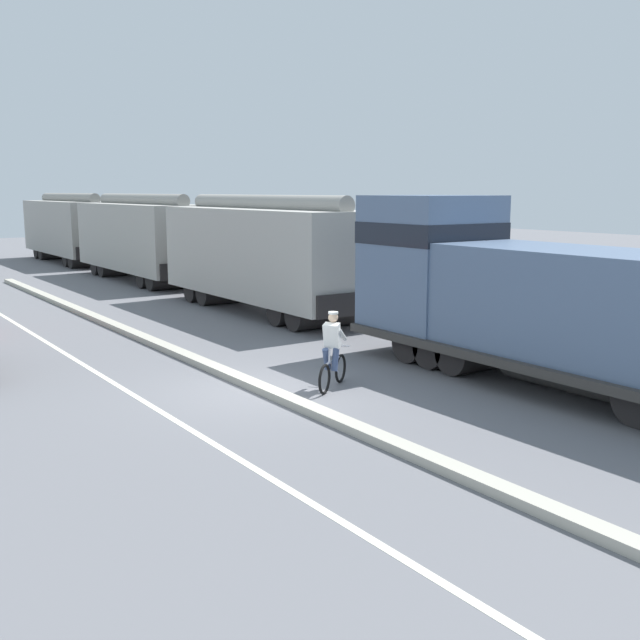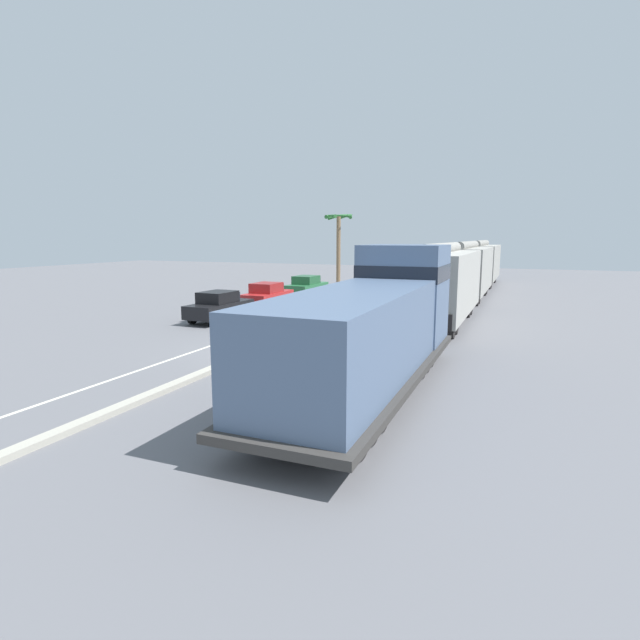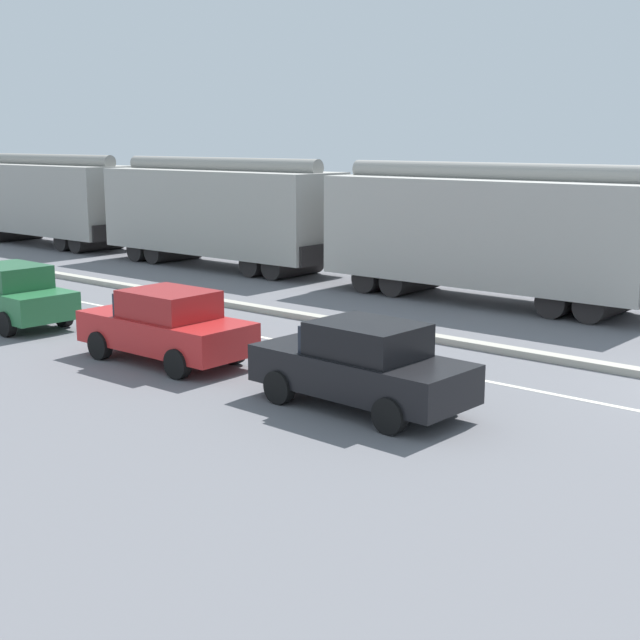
{
  "view_description": "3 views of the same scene",
  "coord_description": "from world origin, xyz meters",
  "px_view_note": "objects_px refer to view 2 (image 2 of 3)",
  "views": [
    {
      "loc": [
        -7.91,
        -13.77,
        4.32
      ],
      "look_at": [
        2.06,
        0.68,
        1.28
      ],
      "focal_mm": 42.0,
      "sensor_mm": 36.0,
      "label": 1
    },
    {
      "loc": [
        9.56,
        -16.9,
        4.47
      ],
      "look_at": [
        2.79,
        -0.54,
        1.52
      ],
      "focal_mm": 28.0,
      "sensor_mm": 36.0,
      "label": 2
    },
    {
      "loc": [
        -18.01,
        -4.1,
        4.86
      ],
      "look_at": [
        -4.61,
        7.24,
        1.28
      ],
      "focal_mm": 50.0,
      "sensor_mm": 36.0,
      "label": 3
    }
  ],
  "objects_px": {
    "hopper_car_trailing": "(481,263)",
    "cyclist": "(284,337)",
    "parked_car_red": "(267,295)",
    "parked_car_green": "(307,286)",
    "palm_tree_near": "(339,232)",
    "parked_car_black": "(219,306)",
    "locomotive": "(375,329)",
    "hopper_car_lead": "(441,284)",
    "hopper_car_middle": "(467,270)"
  },
  "relations": [
    {
      "from": "parked_car_black",
      "to": "cyclist",
      "type": "height_order",
      "value": "cyclist"
    },
    {
      "from": "parked_car_green",
      "to": "cyclist",
      "type": "height_order",
      "value": "cyclist"
    },
    {
      "from": "locomotive",
      "to": "hopper_car_lead",
      "type": "xyz_separation_m",
      "value": [
        -0.0,
        12.16,
        0.28
      ]
    },
    {
      "from": "hopper_car_middle",
      "to": "hopper_car_trailing",
      "type": "distance_m",
      "value": 11.6
    },
    {
      "from": "hopper_car_middle",
      "to": "parked_car_black",
      "type": "bearing_deg",
      "value": -125.74
    },
    {
      "from": "hopper_car_trailing",
      "to": "parked_car_black",
      "type": "xyz_separation_m",
      "value": [
        -11.07,
        -26.98,
        -1.26
      ]
    },
    {
      "from": "hopper_car_trailing",
      "to": "parked_car_green",
      "type": "height_order",
      "value": "hopper_car_trailing"
    },
    {
      "from": "hopper_car_lead",
      "to": "hopper_car_middle",
      "type": "height_order",
      "value": "same"
    },
    {
      "from": "hopper_car_middle",
      "to": "parked_car_red",
      "type": "xyz_separation_m",
      "value": [
        -11.1,
        -9.95,
        -1.26
      ]
    },
    {
      "from": "locomotive",
      "to": "cyclist",
      "type": "bearing_deg",
      "value": 151.83
    },
    {
      "from": "hopper_car_lead",
      "to": "hopper_car_trailing",
      "type": "relative_size",
      "value": 1.0
    },
    {
      "from": "parked_car_black",
      "to": "parked_car_red",
      "type": "bearing_deg",
      "value": 90.31
    },
    {
      "from": "hopper_car_trailing",
      "to": "parked_car_green",
      "type": "relative_size",
      "value": 2.49
    },
    {
      "from": "locomotive",
      "to": "parked_car_red",
      "type": "distance_m",
      "value": 17.74
    },
    {
      "from": "hopper_car_lead",
      "to": "locomotive",
      "type": "bearing_deg",
      "value": -90.0
    },
    {
      "from": "cyclist",
      "to": "palm_tree_near",
      "type": "bearing_deg",
      "value": 105.99
    },
    {
      "from": "palm_tree_near",
      "to": "locomotive",
      "type": "bearing_deg",
      "value": -67.49
    },
    {
      "from": "locomotive",
      "to": "palm_tree_near",
      "type": "distance_m",
      "value": 29.63
    },
    {
      "from": "cyclist",
      "to": "palm_tree_near",
      "type": "xyz_separation_m",
      "value": [
        -7.17,
        25.02,
        4.13
      ]
    },
    {
      "from": "parked_car_black",
      "to": "parked_car_red",
      "type": "distance_m",
      "value": 5.43
    },
    {
      "from": "parked_car_black",
      "to": "cyclist",
      "type": "distance_m",
      "value": 9.3
    },
    {
      "from": "parked_car_red",
      "to": "parked_car_green",
      "type": "xyz_separation_m",
      "value": [
        -0.06,
        6.29,
        0.0
      ]
    },
    {
      "from": "hopper_car_lead",
      "to": "parked_car_black",
      "type": "relative_size",
      "value": 2.49
    },
    {
      "from": "parked_car_red",
      "to": "parked_car_green",
      "type": "relative_size",
      "value": 0.99
    },
    {
      "from": "locomotive",
      "to": "hopper_car_middle",
      "type": "relative_size",
      "value": 1.1
    },
    {
      "from": "parked_car_red",
      "to": "locomotive",
      "type": "bearing_deg",
      "value": -51.21
    },
    {
      "from": "locomotive",
      "to": "hopper_car_lead",
      "type": "bearing_deg",
      "value": 90.0
    },
    {
      "from": "hopper_car_trailing",
      "to": "hopper_car_middle",
      "type": "bearing_deg",
      "value": -90.0
    },
    {
      "from": "hopper_car_trailing",
      "to": "cyclist",
      "type": "relative_size",
      "value": 6.18
    },
    {
      "from": "parked_car_green",
      "to": "cyclist",
      "type": "relative_size",
      "value": 2.48
    },
    {
      "from": "parked_car_black",
      "to": "cyclist",
      "type": "relative_size",
      "value": 2.48
    },
    {
      "from": "hopper_car_lead",
      "to": "parked_car_red",
      "type": "distance_m",
      "value": 11.29
    },
    {
      "from": "hopper_car_trailing",
      "to": "parked_car_green",
      "type": "bearing_deg",
      "value": -126.17
    },
    {
      "from": "parked_car_black",
      "to": "locomotive",
      "type": "bearing_deg",
      "value": -37.12
    },
    {
      "from": "parked_car_green",
      "to": "palm_tree_near",
      "type": "height_order",
      "value": "palm_tree_near"
    },
    {
      "from": "parked_car_red",
      "to": "cyclist",
      "type": "bearing_deg",
      "value": -58.95
    },
    {
      "from": "hopper_car_trailing",
      "to": "locomotive",
      "type": "bearing_deg",
      "value": -90.0
    },
    {
      "from": "locomotive",
      "to": "parked_car_green",
      "type": "xyz_separation_m",
      "value": [
        -11.16,
        20.1,
        -0.98
      ]
    },
    {
      "from": "hopper_car_middle",
      "to": "parked_car_black",
      "type": "relative_size",
      "value": 2.49
    },
    {
      "from": "parked_car_red",
      "to": "palm_tree_near",
      "type": "height_order",
      "value": "palm_tree_near"
    },
    {
      "from": "hopper_car_trailing",
      "to": "hopper_car_lead",
      "type": "bearing_deg",
      "value": -90.0
    },
    {
      "from": "hopper_car_lead",
      "to": "parked_car_green",
      "type": "height_order",
      "value": "hopper_car_lead"
    },
    {
      "from": "parked_car_red",
      "to": "parked_car_green",
      "type": "distance_m",
      "value": 6.29
    },
    {
      "from": "parked_car_black",
      "to": "parked_car_green",
      "type": "xyz_separation_m",
      "value": [
        -0.09,
        11.72,
        0.0
      ]
    },
    {
      "from": "locomotive",
      "to": "parked_car_green",
      "type": "distance_m",
      "value": 23.01
    },
    {
      "from": "locomotive",
      "to": "palm_tree_near",
      "type": "height_order",
      "value": "palm_tree_near"
    },
    {
      "from": "hopper_car_lead",
      "to": "hopper_car_trailing",
      "type": "height_order",
      "value": "same"
    },
    {
      "from": "palm_tree_near",
      "to": "parked_car_black",
      "type": "bearing_deg",
      "value": -89.36
    },
    {
      "from": "hopper_car_trailing",
      "to": "palm_tree_near",
      "type": "bearing_deg",
      "value": -144.2
    },
    {
      "from": "hopper_car_middle",
      "to": "parked_car_red",
      "type": "height_order",
      "value": "hopper_car_middle"
    }
  ]
}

